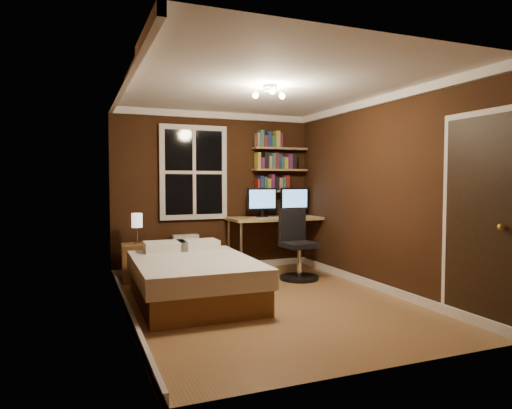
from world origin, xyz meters
name	(u,v)px	position (x,y,z in m)	size (l,w,h in m)	color
floor	(266,302)	(0.00, 0.00, 0.00)	(4.20, 4.20, 0.00)	#915D3A
wall_back	(215,192)	(0.00, 2.10, 1.25)	(3.20, 0.04, 2.50)	black
wall_left	(124,197)	(-1.60, 0.00, 1.25)	(0.04, 4.20, 2.50)	black
wall_right	(380,194)	(1.60, 0.00, 1.25)	(0.04, 4.20, 2.50)	black
ceiling	(267,87)	(0.00, 0.00, 2.50)	(3.20, 4.20, 0.02)	white
window	(194,172)	(-0.35, 2.06, 1.55)	(1.06, 0.06, 1.46)	silver
door	(477,221)	(1.59, -1.55, 1.02)	(0.03, 0.82, 2.05)	black
door_knob	(501,227)	(1.55, -1.85, 1.00)	(0.06, 0.06, 0.06)	gold
ceiling_fixture	(270,94)	(0.00, -0.10, 2.40)	(0.44, 0.44, 0.18)	beige
bookshelf_lower	(280,191)	(1.08, 1.98, 1.25)	(0.92, 0.22, 0.03)	#A07C4D
books_row_lower	(280,183)	(1.08, 1.98, 1.38)	(0.54, 0.16, 0.23)	maroon
bookshelf_middle	(280,170)	(1.08, 1.98, 1.60)	(0.92, 0.22, 0.03)	#A07C4D
books_row_middle	(280,162)	(1.08, 1.98, 1.73)	(0.66, 0.16, 0.23)	navy
bookshelf_upper	(280,149)	(1.08, 1.98, 1.95)	(0.92, 0.22, 0.03)	#A07C4D
books_row_upper	(280,141)	(1.08, 1.98, 2.08)	(0.42, 0.16, 0.23)	#29603C
bed	(194,279)	(-0.79, 0.32, 0.27)	(1.37, 1.89, 0.64)	brown
nightstand	(138,263)	(-1.27, 1.69, 0.26)	(0.42, 0.42, 0.53)	brown
bedside_lamp	(137,229)	(-1.27, 1.69, 0.75)	(0.15, 0.15, 0.43)	white
radiator	(186,254)	(-0.50, 1.99, 0.30)	(0.40, 0.14, 0.59)	silver
desk	(283,220)	(1.04, 1.75, 0.78)	(1.77, 0.67, 0.84)	#A07C4D
monitor_left	(262,203)	(0.71, 1.84, 1.07)	(0.50, 0.12, 0.46)	black
monitor_right	(294,202)	(1.28, 1.84, 1.07)	(0.50, 0.12, 0.46)	black
desk_lamp	(330,203)	(1.84, 1.62, 1.06)	(0.14, 0.32, 0.44)	silver
office_chair	(298,252)	(0.91, 0.98, 0.39)	(0.56, 0.56, 1.02)	black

